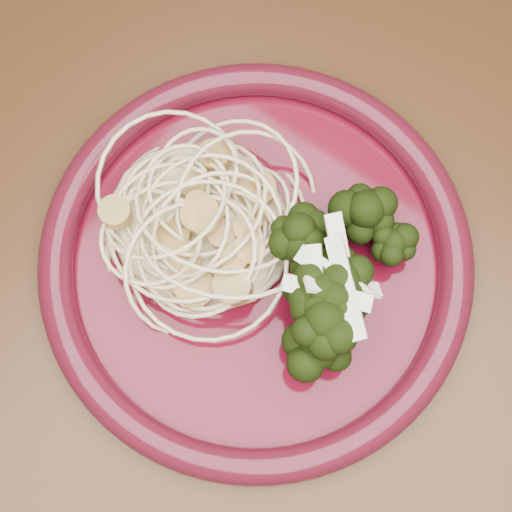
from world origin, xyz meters
The scene contains 6 objects.
dining_table centered at (0.00, 0.00, 0.65)m, with size 1.20×0.80×0.75m.
dinner_plate centered at (-0.07, -0.07, 0.76)m, with size 0.33×0.33×0.03m.
spaghetti_pile centered at (-0.12, -0.07, 0.77)m, with size 0.14×0.12×0.03m, color beige.
scallop_cluster centered at (-0.12, -0.07, 0.81)m, with size 0.13×0.13×0.04m, color tan, non-canonical shape.
broccoli_pile centered at (-0.01, -0.07, 0.78)m, with size 0.09×0.15×0.05m, color black.
onion_garnish centered at (-0.01, -0.07, 0.82)m, with size 0.07×0.10×0.06m, color #ECE5C8, non-canonical shape.
Camera 1 is at (0.01, -0.19, 1.26)m, focal length 50.00 mm.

